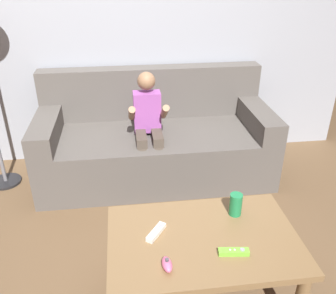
% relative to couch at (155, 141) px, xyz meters
% --- Properties ---
extents(ground_plane, '(8.03, 8.03, 0.00)m').
position_rel_couch_xyz_m(ground_plane, '(-0.24, -1.07, -0.29)').
color(ground_plane, brown).
extents(wall_back, '(4.02, 0.05, 2.50)m').
position_rel_couch_xyz_m(wall_back, '(-0.24, 0.39, 0.96)').
color(wall_back, '#999EA8').
rests_on(wall_back, ground).
extents(couch, '(1.84, 0.80, 0.84)m').
position_rel_couch_xyz_m(couch, '(0.00, 0.00, 0.00)').
color(couch, '#56514C').
rests_on(couch, ground).
extents(person_seated_on_couch, '(0.29, 0.36, 0.90)m').
position_rel_couch_xyz_m(person_seated_on_couch, '(-0.06, -0.17, 0.23)').
color(person_seated_on_couch, '#4C4238').
rests_on(person_seated_on_couch, ground).
extents(coffee_table, '(0.92, 0.61, 0.44)m').
position_rel_couch_xyz_m(coffee_table, '(0.10, -1.36, 0.08)').
color(coffee_table, brown).
rests_on(coffee_table, ground).
extents(game_remote_lime_near_edge, '(0.14, 0.05, 0.03)m').
position_rel_couch_xyz_m(game_remote_lime_near_edge, '(0.22, -1.49, 0.17)').
color(game_remote_lime_near_edge, '#72C638').
rests_on(game_remote_lime_near_edge, coffee_table).
extents(nunchuk_pink, '(0.05, 0.09, 0.05)m').
position_rel_couch_xyz_m(nunchuk_pink, '(-0.10, -1.53, 0.17)').
color(nunchuk_pink, pink).
rests_on(nunchuk_pink, coffee_table).
extents(game_remote_white_far_corner, '(0.11, 0.13, 0.03)m').
position_rel_couch_xyz_m(game_remote_white_far_corner, '(-0.12, -1.31, 0.17)').
color(game_remote_white_far_corner, white).
rests_on(game_remote_white_far_corner, coffee_table).
extents(soda_can, '(0.07, 0.07, 0.12)m').
position_rel_couch_xyz_m(soda_can, '(0.31, -1.20, 0.21)').
color(soda_can, '#1E7F47').
rests_on(soda_can, coffee_table).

